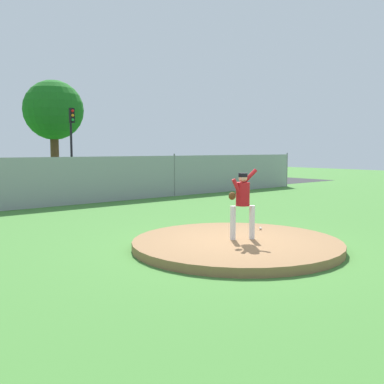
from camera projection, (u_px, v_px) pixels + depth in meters
ground_plane at (109, 218)px, 14.75m from camera, size 80.00×80.00×0.00m
asphalt_strip at (22, 197)px, 21.22m from camera, size 44.00×7.00×0.01m
pitchers_mound at (236, 244)px, 10.18m from camera, size 4.86×4.86×0.19m
pitcher_youth at (242, 199)px, 10.15m from camera, size 0.79×0.37×1.66m
baseball at (260, 228)px, 11.46m from camera, size 0.07×0.07×0.07m
chainlink_fence at (59, 182)px, 17.70m from camera, size 29.75×0.07×2.10m
parked_car_white at (61, 179)px, 22.60m from camera, size 1.89×4.27×1.64m
parked_car_slate at (149, 174)px, 26.33m from camera, size 1.85×4.82×1.73m
parked_car_burgundy at (192, 172)px, 28.75m from camera, size 1.89×4.56×1.71m
parked_car_silver at (3, 180)px, 20.92m from camera, size 1.96×4.41×1.80m
traffic_light_far at (72, 133)px, 26.81m from camera, size 0.28×0.46×4.83m
tree_broad_right at (53, 111)px, 30.84m from camera, size 4.19×4.19×7.18m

